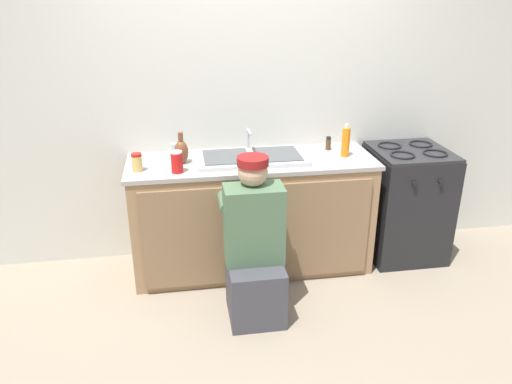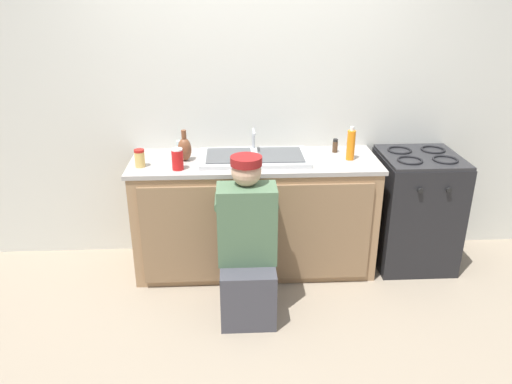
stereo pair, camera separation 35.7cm
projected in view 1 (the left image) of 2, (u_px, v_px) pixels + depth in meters
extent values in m
plane|color=gray|center=(258.00, 284.00, 3.76)|extent=(12.00, 12.00, 0.00)
cube|color=silver|center=(245.00, 101.00, 3.87)|extent=(6.00, 0.10, 2.50)
cube|color=#997551|center=(252.00, 216.00, 3.87)|extent=(1.79, 0.60, 0.86)
cube|color=#866747|center=(198.00, 239.00, 3.52)|extent=(0.79, 0.02, 0.76)
cube|color=#866747|center=(317.00, 230.00, 3.64)|extent=(0.79, 0.02, 0.76)
cube|color=#9E9993|center=(252.00, 162.00, 3.69)|extent=(1.83, 0.62, 0.03)
cube|color=silver|center=(252.00, 158.00, 3.68)|extent=(0.80, 0.44, 0.03)
cube|color=#4C4F51|center=(226.00, 157.00, 3.65)|extent=(0.33, 0.35, 0.01)
cube|color=#4C4F51|center=(277.00, 154.00, 3.70)|extent=(0.33, 0.35, 0.01)
cylinder|color=#B7BABF|center=(248.00, 141.00, 3.83)|extent=(0.02, 0.02, 0.18)
cylinder|color=#B7BABF|center=(249.00, 132.00, 3.72)|extent=(0.02, 0.16, 0.02)
cube|color=black|center=(405.00, 204.00, 4.05)|extent=(0.58, 0.60, 0.87)
cube|color=#262628|center=(412.00, 151.00, 3.87)|extent=(0.57, 0.59, 0.02)
torus|color=black|center=(403.00, 155.00, 3.74)|extent=(0.19, 0.19, 0.02)
torus|color=black|center=(435.00, 153.00, 3.78)|extent=(0.19, 0.19, 0.02)
torus|color=black|center=(390.00, 145.00, 3.96)|extent=(0.19, 0.19, 0.02)
torus|color=black|center=(421.00, 144.00, 4.00)|extent=(0.19, 0.19, 0.02)
cylinder|color=black|center=(415.00, 184.00, 3.63)|extent=(0.04, 0.02, 0.04)
cylinder|color=black|center=(441.00, 182.00, 3.66)|extent=(0.04, 0.02, 0.04)
cube|color=#3F3F47|center=(255.00, 290.00, 3.33)|extent=(0.36, 0.40, 0.40)
cube|color=#4C6B4C|center=(254.00, 224.00, 3.21)|extent=(0.38, 0.22, 0.52)
sphere|color=tan|center=(253.00, 172.00, 3.11)|extent=(0.19, 0.19, 0.19)
cylinder|color=maroon|center=(253.00, 161.00, 3.09)|extent=(0.20, 0.20, 0.06)
cube|color=maroon|center=(251.00, 160.00, 3.17)|extent=(0.13, 0.09, 0.02)
cylinder|color=#4C6B4C|center=(224.00, 201.00, 3.33)|extent=(0.08, 0.30, 0.08)
cylinder|color=#4C6B4C|center=(274.00, 197.00, 3.38)|extent=(0.08, 0.30, 0.08)
cylinder|color=orange|center=(346.00, 142.00, 3.72)|extent=(0.06, 0.06, 0.22)
cylinder|color=white|center=(347.00, 126.00, 3.67)|extent=(0.03, 0.03, 0.03)
cylinder|color=#513823|center=(328.00, 144.00, 3.89)|extent=(0.04, 0.04, 0.08)
cylinder|color=black|center=(329.00, 138.00, 3.87)|extent=(0.04, 0.04, 0.02)
cylinder|color=#ADC6CC|center=(175.00, 150.00, 3.74)|extent=(0.06, 0.06, 0.10)
ellipsoid|color=brown|center=(181.00, 152.00, 3.58)|extent=(0.10, 0.10, 0.17)
cylinder|color=brown|center=(180.00, 136.00, 3.54)|extent=(0.04, 0.04, 0.06)
cylinder|color=#DBB760|center=(137.00, 164.00, 3.44)|extent=(0.07, 0.07, 0.11)
cylinder|color=#B21E19|center=(136.00, 155.00, 3.42)|extent=(0.07, 0.07, 0.02)
cylinder|color=red|center=(177.00, 163.00, 3.41)|extent=(0.08, 0.08, 0.14)
cylinder|color=white|center=(176.00, 152.00, 3.38)|extent=(0.08, 0.08, 0.01)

